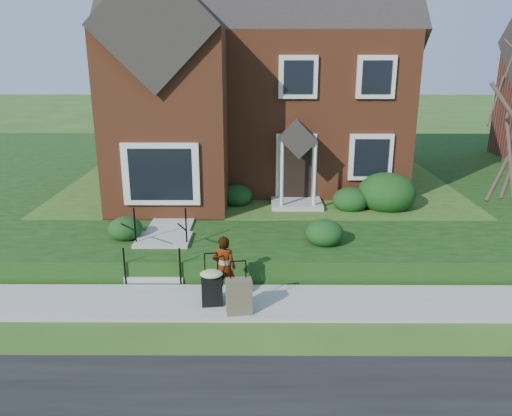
{
  "coord_description": "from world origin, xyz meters",
  "views": [
    {
      "loc": [
        -0.02,
        -9.88,
        5.27
      ],
      "look_at": [
        -0.08,
        2.0,
        1.6
      ],
      "focal_mm": 35.0,
      "sensor_mm": 36.0,
      "label": 1
    }
  ],
  "objects_px": {
    "front_steps": "(160,252)",
    "woman": "(224,268)",
    "suitcase_olive": "(239,296)",
    "suitcase_black": "(212,285)"
  },
  "relations": [
    {
      "from": "front_steps",
      "to": "woman",
      "type": "height_order",
      "value": "front_steps"
    },
    {
      "from": "woman",
      "to": "suitcase_olive",
      "type": "bearing_deg",
      "value": 122.87
    },
    {
      "from": "front_steps",
      "to": "suitcase_black",
      "type": "relative_size",
      "value": 1.71
    },
    {
      "from": "suitcase_black",
      "to": "front_steps",
      "type": "bearing_deg",
      "value": 119.08
    },
    {
      "from": "woman",
      "to": "suitcase_black",
      "type": "xyz_separation_m",
      "value": [
        -0.24,
        -0.33,
        -0.27
      ]
    },
    {
      "from": "woman",
      "to": "suitcase_black",
      "type": "bearing_deg",
      "value": 59.51
    },
    {
      "from": "front_steps",
      "to": "suitcase_olive",
      "type": "height_order",
      "value": "front_steps"
    },
    {
      "from": "front_steps",
      "to": "woman",
      "type": "xyz_separation_m",
      "value": [
        1.73,
        -1.69,
        0.33
      ]
    },
    {
      "from": "woman",
      "to": "suitcase_olive",
      "type": "height_order",
      "value": "woman"
    },
    {
      "from": "suitcase_black",
      "to": "suitcase_olive",
      "type": "height_order",
      "value": "suitcase_black"
    }
  ]
}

